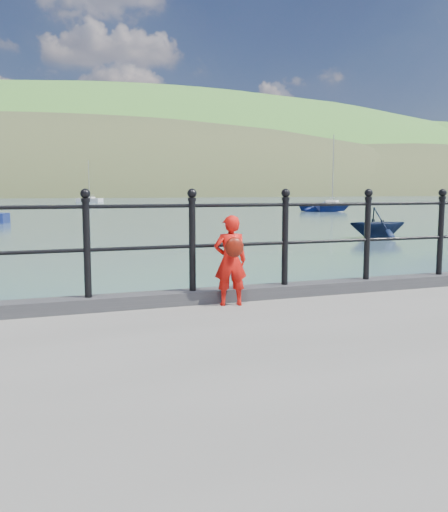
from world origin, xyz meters
name	(u,v)px	position (x,y,z in m)	size (l,w,h in m)	color
ground	(235,375)	(0.00, 0.00, 0.00)	(600.00, 600.00, 0.00)	#2D4251
kerb	(240,293)	(0.00, -0.15, 1.07)	(60.00, 0.30, 0.15)	#28282B
railing	(240,232)	(0.00, -0.15, 1.82)	(18.11, 0.11, 1.20)	black
far_shore	(125,245)	(38.34, 239.41, -22.57)	(830.00, 200.00, 156.00)	#333A21
child	(231,260)	(-0.22, -0.42, 1.53)	(0.42, 0.34, 1.04)	red
launch_blue	(324,207)	(27.19, 44.41, 0.54)	(3.69, 5.17, 1.07)	navy
launch_navy	(378,223)	(13.50, 15.91, 0.74)	(2.43, 2.82, 1.49)	black
sailboat_far	(332,206)	(33.73, 53.62, 0.34)	(5.69, 6.06, 9.31)	silver
sailboat_deep	(90,200)	(8.72, 100.38, 0.34)	(4.87, 4.98, 8.05)	silver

